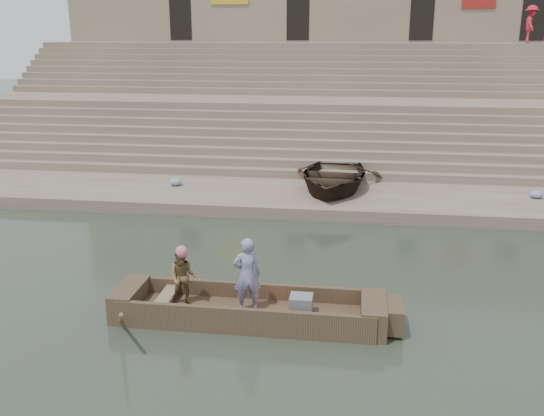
% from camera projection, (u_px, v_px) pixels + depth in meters
% --- Properties ---
extents(ground, '(120.00, 120.00, 0.00)m').
position_uv_depth(ground, '(277.00, 304.00, 13.03)').
color(ground, '#273225').
rests_on(ground, ground).
extents(lower_landing, '(32.00, 4.00, 0.40)m').
position_uv_depth(lower_landing, '(307.00, 198.00, 20.57)').
color(lower_landing, gray).
rests_on(lower_landing, ground).
extents(mid_landing, '(32.00, 3.00, 2.80)m').
position_uv_depth(mid_landing, '(321.00, 130.00, 27.35)').
color(mid_landing, gray).
rests_on(mid_landing, ground).
extents(upper_landing, '(32.00, 3.00, 5.20)m').
position_uv_depth(upper_landing, '(329.00, 90.00, 33.65)').
color(upper_landing, gray).
rests_on(upper_landing, ground).
extents(ghat_steps, '(32.00, 11.00, 5.20)m').
position_uv_depth(ghat_steps, '(324.00, 117.00, 28.84)').
color(ghat_steps, gray).
rests_on(ghat_steps, ground).
extents(building_wall, '(32.00, 5.07, 11.20)m').
position_uv_depth(building_wall, '(334.00, 35.00, 36.59)').
color(building_wall, gray).
rests_on(building_wall, ground).
extents(main_rowboat, '(5.00, 1.30, 0.22)m').
position_uv_depth(main_rowboat, '(248.00, 315.00, 12.26)').
color(main_rowboat, brown).
rests_on(main_rowboat, ground).
extents(rowboat_trim, '(6.04, 2.63, 1.92)m').
position_uv_depth(rowboat_trim, '(258.00, 307.00, 12.17)').
color(rowboat_trim, brown).
rests_on(rowboat_trim, ground).
extents(standing_man, '(0.66, 0.52, 1.57)m').
position_uv_depth(standing_man, '(247.00, 275.00, 12.03)').
color(standing_man, navy).
rests_on(standing_man, main_rowboat).
extents(rowing_man, '(0.65, 0.53, 1.25)m').
position_uv_depth(rowing_man, '(183.00, 277.00, 12.32)').
color(rowing_man, '#287939').
rests_on(rowing_man, main_rowboat).
extents(television, '(0.46, 0.42, 0.40)m').
position_uv_depth(television, '(301.00, 305.00, 12.03)').
color(television, slate).
rests_on(television, main_rowboat).
extents(beached_rowboat, '(3.71, 4.95, 0.97)m').
position_uv_depth(beached_rowboat, '(333.00, 176.00, 20.87)').
color(beached_rowboat, '#2D2116').
rests_on(beached_rowboat, lower_landing).
extents(pedestrian, '(0.87, 1.30, 1.87)m').
position_uv_depth(pedestrian, '(531.00, 24.00, 30.41)').
color(pedestrian, red).
rests_on(pedestrian, upper_landing).
extents(cloth_bundles, '(14.27, 1.90, 0.26)m').
position_uv_depth(cloth_bundles, '(454.00, 192.00, 20.05)').
color(cloth_bundles, '#3F5999').
rests_on(cloth_bundles, lower_landing).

